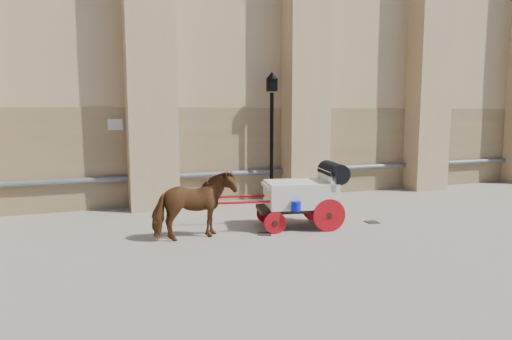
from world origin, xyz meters
name	(u,v)px	position (x,y,z in m)	size (l,w,h in m)	color
ground	(220,235)	(0.00, 0.00, 0.00)	(90.00, 90.00, 0.00)	gray
horse	(194,206)	(-0.63, -0.10, 0.77)	(0.83, 1.82, 1.54)	brown
carriage	(305,193)	(2.22, 0.03, 0.87)	(3.81, 1.69, 1.61)	black
street_lamp	(272,133)	(2.72, 3.42, 2.20)	(0.39, 0.39, 4.11)	black
drain_grate_near	(265,234)	(1.01, -0.27, 0.01)	(0.32, 0.32, 0.01)	black
drain_grate_far	(372,222)	(4.06, -0.18, 0.01)	(0.32, 0.32, 0.01)	black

